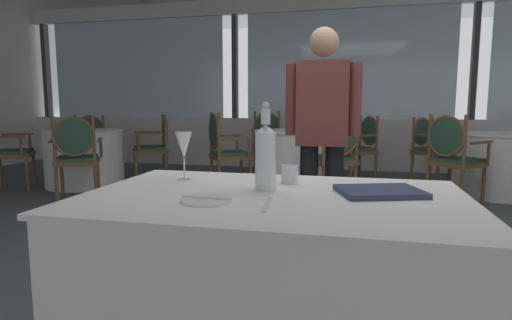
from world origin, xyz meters
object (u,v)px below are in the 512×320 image
Objects in this scene: water_bottle at (266,155)px; dining_chair_0_1 at (90,140)px; dining_chair_2_0 at (361,143)px; diner_person_0 at (322,128)px; wine_glass at (184,146)px; dining_chair_2_1 at (269,137)px; dining_chair_2_2 at (223,146)px; dining_chair_2_3 at (335,151)px; dining_chair_1_1 at (430,144)px; side_plate at (207,200)px; dining_chair_0_3 at (76,152)px; dining_chair_1_2 at (452,152)px; dining_chair_0_0 at (156,142)px; water_tumbler at (290,174)px; menu_book at (380,191)px; dining_chair_0_2 at (4,146)px.

water_bottle reaches higher than dining_chair_0_1.
diner_person_0 reaches higher than dining_chair_2_0.
wine_glass is 4.72m from dining_chair_2_1.
dining_chair_2_2 is (-1.69, -1.08, 0.03)m from dining_chair_2_0.
dining_chair_2_3 is 1.71m from diner_person_0.
dining_chair_1_1 is 0.95× the size of dining_chair_2_3.
side_plate is 0.19× the size of dining_chair_2_3.
dining_chair_1_2 is at bearing -110.28° from dining_chair_0_3.
wine_glass is at bearing 137.49° from dining_chair_2_3.
water_bottle is at bearing -21.40° from dining_chair_2_1.
dining_chair_0_3 is (-0.33, -1.29, -0.00)m from dining_chair_0_0.
diner_person_0 reaches higher than wine_glass.
water_tumbler is 0.08× the size of dining_chair_2_3.
menu_book is 0.32× the size of dining_chair_1_1.
water_bottle is at bearing 11.09° from dining_chair_0_1.
dining_chair_2_2 reaches higher than dining_chair_2_3.
dining_chair_2_1 is (-1.02, 4.65, -0.21)m from water_tumbler.
dining_chair_0_1 is 0.94× the size of dining_chair_2_1.
dining_chair_2_2 is at bearing 97.73° from menu_book.
dining_chair_1_2 is 0.99× the size of dining_chair_2_1.
dining_chair_2_1 is 0.99× the size of dining_chair_2_2.
dining_chair_2_1 is at bearing -141.16° from dining_chair_1_1.
dining_chair_0_2 is 3.61m from dining_chair_2_1.
dining_chair_2_2 is 1.03× the size of dining_chair_2_3.
dining_chair_0_1 is at bearing -108.43° from dining_chair_2_1.
diner_person_0 is (0.04, 1.28, 0.13)m from water_tumbler.
water_tumbler is 0.38m from menu_book.
dining_chair_2_2 reaches higher than dining_chair_0_0.
dining_chair_2_2 is at bearing 110.22° from water_bottle.
dining_chair_0_2 is at bearing 159.38° from dining_chair_2_2.
side_plate is 0.19× the size of dining_chair_0_2.
water_tumbler is at bearing -63.91° from dining_chair_0_2.
dining_chair_0_2 reaches higher than dining_chair_1_1.
dining_chair_1_2 is 0.99× the size of dining_chair_2_2.
side_plate is 0.53× the size of water_bottle.
dining_chair_1_1 is (1.74, 4.44, -0.35)m from wine_glass.
dining_chair_1_1 is 1.35m from dining_chair_1_2.
dining_chair_2_3 is (4.11, 0.27, 0.01)m from dining_chair_0_2.
wine_glass is 4.78m from dining_chair_1_1.
dining_chair_1_1 is 0.92× the size of dining_chair_2_2.
dining_chair_2_1 is (1.41, 1.01, 0.02)m from dining_chair_0_0.
dining_chair_1_2 is at bearing -26.30° from dining_chair_0_2.
wine_glass is 4.17m from dining_chair_0_0.
dining_chair_0_1 is (-3.65, 4.12, -0.33)m from water_bottle.
dining_chair_2_2 is (-1.26, 3.41, -0.31)m from water_bottle.
diner_person_0 is at bearing 83.93° from menu_book.
dining_chair_2_3 reaches higher than dining_chair_2_0.
dining_chair_2_2 reaches higher than dining_chair_0_1.
dining_chair_1_1 is at bearing 44.78° from dining_chair_1_2.
water_bottle reaches higher than dining_chair_0_3.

